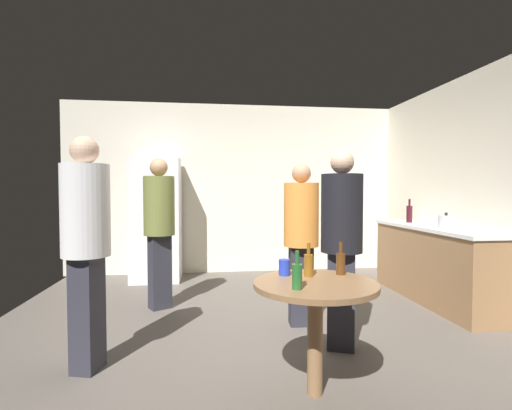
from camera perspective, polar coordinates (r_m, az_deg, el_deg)
name	(u,v)px	position (r m, az deg, el deg)	size (l,w,h in m)	color
ground_plane	(256,336)	(3.76, 0.03, -19.21)	(5.20, 5.20, 0.10)	#5B544C
wall_back	(235,189)	(6.12, -3.17, 2.47)	(5.32, 0.06, 2.70)	silver
wall_side_right	(511,188)	(4.64, 34.23, 2.17)	(0.06, 5.20, 2.70)	silver
refrigerator	(156,219)	(5.73, -14.89, -2.08)	(0.70, 0.68, 1.80)	white
kitchen_counter	(438,263)	(5.03, 25.89, -7.97)	(0.64, 2.00, 0.90)	olive
kettle	(446,222)	(4.77, 26.89, -2.25)	(0.24, 0.17, 0.18)	#B2B2B7
wine_bottle_on_counter	(409,213)	(5.38, 22.23, -1.19)	(0.08, 0.08, 0.31)	#3F141E
foreground_table	(315,298)	(2.52, 8.98, -13.77)	(0.80, 0.80, 0.73)	olive
beer_bottle_amber	(309,264)	(2.63, 7.97, -8.89)	(0.06, 0.06, 0.23)	#8C5919
beer_bottle_brown	(341,263)	(2.72, 12.72, -8.53)	(0.06, 0.06, 0.23)	#593314
beer_bottle_green	(297,275)	(2.29, 6.25, -10.54)	(0.06, 0.06, 0.23)	#26662D
plastic_cup_blue	(284,267)	(2.65, 4.34, -9.40)	(0.08, 0.08, 0.11)	blue
person_in_orange_shirt	(301,232)	(3.71, 6.86, -4.01)	(0.36, 0.36, 1.58)	#2D2D38
person_in_white_shirt	(86,234)	(3.00, -24.38, -4.06)	(0.42, 0.42, 1.72)	#2D2D38
person_in_black_shirt	(342,234)	(3.20, 12.85, -4.27)	(0.44, 0.44, 1.65)	#2D2D38
person_in_olive_shirt	(159,221)	(4.33, -14.46, -2.38)	(0.46, 0.46, 1.68)	#2D2D38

